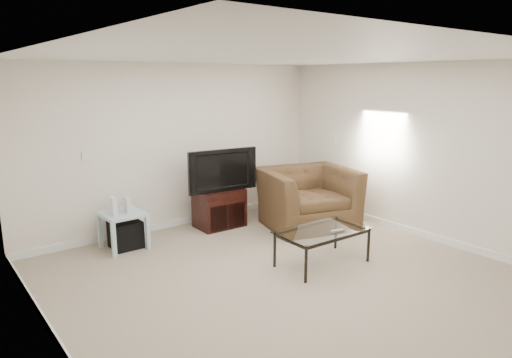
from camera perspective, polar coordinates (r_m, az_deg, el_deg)
floor at (r=5.46m, az=3.63°, el=-12.15°), size 5.00×5.00×0.00m
ceiling at (r=4.97m, az=4.04°, el=15.06°), size 5.00×5.00×0.00m
wall_back at (r=7.11m, az=-9.66°, el=4.01°), size 5.00×0.02×2.50m
wall_left at (r=3.93m, az=-24.70°, el=-3.75°), size 0.02×5.00×2.50m
wall_right at (r=6.96m, az=19.47°, el=3.30°), size 0.02×5.00×2.50m
plate_back at (r=6.57m, az=-20.44°, el=2.72°), size 0.12×0.02×0.12m
plate_right_switch at (r=7.92m, az=9.69°, el=4.86°), size 0.02×0.09×0.13m
plate_right_outlet at (r=7.91m, az=11.03°, el=-2.23°), size 0.02×0.08×0.12m
tv_stand at (r=7.14m, az=-4.61°, el=-3.62°), size 0.73×0.52×0.60m
dvd_player at (r=7.06m, az=-4.47°, el=-2.14°), size 0.42×0.30×0.06m
television at (r=6.97m, az=-4.57°, el=1.23°), size 1.06×0.33×0.64m
side_table at (r=6.48m, az=-16.21°, el=-6.19°), size 0.54×0.54×0.51m
subwoofer at (r=6.54m, az=-15.98°, el=-6.70°), size 0.39×0.39×0.38m
game_console at (r=6.31m, az=-17.39°, el=-3.25°), size 0.07×0.17×0.23m
game_case at (r=6.39m, az=-15.80°, el=-3.12°), size 0.06×0.15×0.20m
recliner at (r=7.15m, az=6.47°, el=-1.11°), size 1.58×1.24×1.21m
coffee_table at (r=5.79m, az=8.29°, el=-8.41°), size 1.16×0.68×0.45m
remote at (r=5.68m, az=10.15°, el=-6.36°), size 0.18×0.08×0.02m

